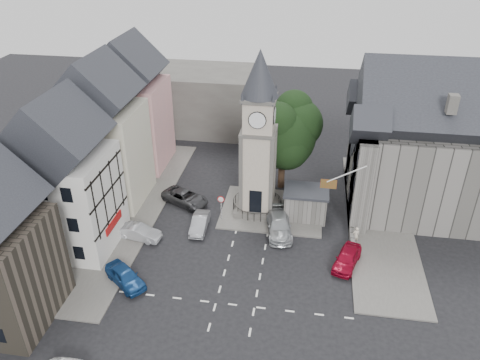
% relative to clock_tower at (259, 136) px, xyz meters
% --- Properties ---
extents(ground, '(120.00, 120.00, 0.00)m').
position_rel_clock_tower_xyz_m(ground, '(0.00, -7.99, -8.12)').
color(ground, black).
rests_on(ground, ground).
extents(pavement_west, '(6.00, 30.00, 0.14)m').
position_rel_clock_tower_xyz_m(pavement_west, '(-12.50, -1.99, -8.05)').
color(pavement_west, '#595651').
rests_on(pavement_west, ground).
extents(pavement_east, '(6.00, 26.00, 0.14)m').
position_rel_clock_tower_xyz_m(pavement_east, '(12.00, 0.01, -8.05)').
color(pavement_east, '#595651').
rests_on(pavement_east, ground).
extents(central_island, '(10.00, 8.00, 0.16)m').
position_rel_clock_tower_xyz_m(central_island, '(1.50, 0.01, -8.04)').
color(central_island, '#595651').
rests_on(central_island, ground).
extents(road_markings, '(20.00, 8.00, 0.01)m').
position_rel_clock_tower_xyz_m(road_markings, '(0.00, -13.49, -8.12)').
color(road_markings, silver).
rests_on(road_markings, ground).
extents(clock_tower, '(4.86, 4.86, 16.25)m').
position_rel_clock_tower_xyz_m(clock_tower, '(0.00, 0.00, 0.00)').
color(clock_tower, '#4C4944').
rests_on(clock_tower, ground).
extents(stone_shelter, '(4.30, 3.30, 3.08)m').
position_rel_clock_tower_xyz_m(stone_shelter, '(4.80, -0.49, -6.57)').
color(stone_shelter, '#56544F').
rests_on(stone_shelter, ground).
extents(town_tree, '(7.20, 7.20, 10.80)m').
position_rel_clock_tower_xyz_m(town_tree, '(2.00, 5.01, -1.15)').
color(town_tree, black).
rests_on(town_tree, ground).
extents(warning_sign_post, '(0.70, 0.19, 2.85)m').
position_rel_clock_tower_xyz_m(warning_sign_post, '(-3.20, -2.56, -6.09)').
color(warning_sign_post, black).
rests_on(warning_sign_post, ground).
extents(terrace_pink, '(8.10, 7.60, 12.80)m').
position_rel_clock_tower_xyz_m(terrace_pink, '(-15.50, 8.01, -1.54)').
color(terrace_pink, pink).
rests_on(terrace_pink, ground).
extents(terrace_cream, '(8.10, 7.60, 12.80)m').
position_rel_clock_tower_xyz_m(terrace_cream, '(-15.50, 0.01, -1.54)').
color(terrace_cream, beige).
rests_on(terrace_cream, ground).
extents(terrace_tudor, '(8.10, 7.60, 12.00)m').
position_rel_clock_tower_xyz_m(terrace_tudor, '(-15.50, -7.99, -1.93)').
color(terrace_tudor, silver).
rests_on(terrace_tudor, ground).
extents(backdrop_west, '(20.00, 10.00, 8.00)m').
position_rel_clock_tower_xyz_m(backdrop_west, '(-12.00, 20.01, -4.12)').
color(backdrop_west, '#4C4944').
rests_on(backdrop_west, ground).
extents(east_building, '(14.40, 11.40, 12.60)m').
position_rel_clock_tower_xyz_m(east_building, '(15.59, 3.01, -1.86)').
color(east_building, '#56544F').
rests_on(east_building, ground).
extents(east_boundary_wall, '(0.40, 16.00, 0.90)m').
position_rel_clock_tower_xyz_m(east_boundary_wall, '(9.20, 2.01, -7.67)').
color(east_boundary_wall, '#56544F').
rests_on(east_boundary_wall, ground).
extents(flagpole, '(3.68, 0.10, 2.74)m').
position_rel_clock_tower_xyz_m(flagpole, '(8.00, -3.99, -1.12)').
color(flagpole, white).
rests_on(flagpole, ground).
extents(car_west_blue, '(4.43, 4.00, 1.46)m').
position_rel_clock_tower_xyz_m(car_west_blue, '(-9.16, -12.48, -7.39)').
color(car_west_blue, navy).
rests_on(car_west_blue, ground).
extents(car_west_silver, '(4.32, 2.05, 1.37)m').
position_rel_clock_tower_xyz_m(car_west_silver, '(-10.14, -6.51, -7.44)').
color(car_west_silver, '#B0B2B8').
rests_on(car_west_silver, ground).
extents(car_west_grey, '(5.56, 4.25, 1.40)m').
position_rel_clock_tower_xyz_m(car_west_grey, '(-7.50, 0.01, -7.42)').
color(car_west_grey, '#333335').
rests_on(car_west_grey, ground).
extents(car_island_silver, '(1.53, 4.05, 1.32)m').
position_rel_clock_tower_xyz_m(car_island_silver, '(-4.96, -4.19, -7.46)').
color(car_island_silver, '#9EA0A6').
rests_on(car_island_silver, ground).
extents(car_island_east, '(3.10, 5.71, 1.57)m').
position_rel_clock_tower_xyz_m(car_island_east, '(2.50, -3.49, -7.34)').
color(car_island_east, '#A8ADB0').
rests_on(car_island_east, ground).
extents(car_east_red, '(2.98, 4.59, 1.45)m').
position_rel_clock_tower_xyz_m(car_east_red, '(8.61, -7.37, -7.39)').
color(car_east_red, maroon).
rests_on(car_east_red, ground).
extents(pedestrian, '(0.72, 0.57, 1.71)m').
position_rel_clock_tower_xyz_m(pedestrian, '(9.50, -4.09, -7.26)').
color(pedestrian, beige).
rests_on(pedestrian, ground).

